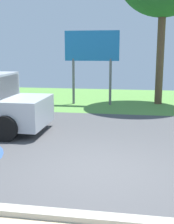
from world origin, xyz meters
name	(u,v)px	position (x,y,z in m)	size (l,w,h in m)	color
ground_plane	(110,136)	(0.00, 2.95, -0.05)	(40.00, 22.00, 0.20)	#4C4C4F
roadside_billboard	(92,51)	(-1.35, 8.17, 2.55)	(2.60, 0.12, 3.50)	slate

